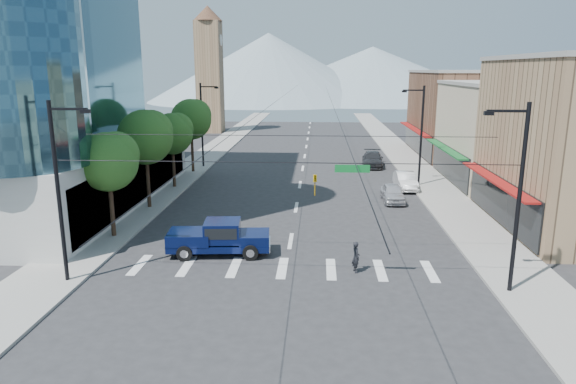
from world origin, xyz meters
name	(u,v)px	position (x,y,z in m)	size (l,w,h in m)	color
ground	(284,279)	(0.00, 0.00, 0.00)	(160.00, 160.00, 0.00)	#28282B
sidewalk_left	(211,152)	(-12.00, 40.00, 0.07)	(4.00, 120.00, 0.15)	gray
sidewalk_right	(401,154)	(12.00, 40.00, 0.07)	(4.00, 120.00, 0.15)	gray
shop_mid	(518,135)	(20.00, 24.00, 4.50)	(12.00, 14.00, 9.00)	tan
shop_far	(469,115)	(20.00, 40.00, 5.00)	(12.00, 18.00, 10.00)	brown
clock_tower	(209,68)	(-16.50, 62.00, 10.64)	(4.80, 4.80, 20.40)	#8C6B4C
mountain_left	(269,67)	(-15.00, 150.00, 11.00)	(80.00, 80.00, 22.00)	gray
mountain_right	(372,73)	(20.00, 160.00, 9.00)	(90.00, 90.00, 18.00)	gray
tree_near	(111,160)	(-11.07, 6.10, 4.99)	(3.65, 3.64, 6.71)	black
tree_midnear	(147,135)	(-11.07, 13.10, 5.59)	(4.09, 4.09, 7.52)	black
tree_midfar	(174,132)	(-11.07, 20.10, 4.99)	(3.65, 3.64, 6.71)	black
tree_far	(192,118)	(-11.07, 27.10, 5.59)	(4.09, 4.09, 7.52)	black
signal_rig	(287,195)	(0.19, -1.00, 4.64)	(21.80, 0.20, 9.00)	black
lamp_pole_nw	(203,122)	(-10.67, 30.00, 4.94)	(2.00, 0.25, 9.00)	black
lamp_pole_ne	(420,132)	(10.67, 22.00, 4.94)	(2.00, 0.25, 9.00)	black
pickup_truck	(219,237)	(-4.00, 3.43, 1.03)	(6.03, 2.69, 1.99)	#08113A
pedestrian	(356,257)	(3.67, 1.22, 0.83)	(0.61, 0.40, 1.66)	black
parked_car_near	(393,193)	(7.66, 16.22, 0.71)	(1.68, 4.18, 1.43)	silver
parked_car_mid	(405,181)	(9.40, 20.75, 0.76)	(1.60, 4.59, 1.51)	white
parked_car_far	(373,159)	(7.60, 31.63, 0.79)	(2.23, 5.48, 1.59)	#303033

